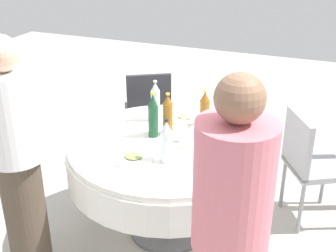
{
  "coord_description": "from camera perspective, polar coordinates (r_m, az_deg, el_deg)",
  "views": [
    {
      "loc": [
        1.0,
        -2.53,
        2.12
      ],
      "look_at": [
        0.0,
        0.0,
        0.86
      ],
      "focal_mm": 47.97,
      "sensor_mm": 36.0,
      "label": 1
    }
  ],
  "objects": [
    {
      "name": "ground_plane",
      "position": [
        3.45,
        -0.0,
        -13.09
      ],
      "size": [
        10.0,
        10.0,
        0.0
      ],
      "primitive_type": "plane",
      "color": "#B7B2A8"
    },
    {
      "name": "dining_table",
      "position": [
        3.12,
        -0.0,
        -4.5
      ],
      "size": [
        1.38,
        1.38,
        0.74
      ],
      "color": "white",
      "rests_on": "ground_plane"
    },
    {
      "name": "bottle_amber_inner",
      "position": [
        3.22,
        4.68,
        1.98
      ],
      "size": [
        0.07,
        0.07,
        0.29
      ],
      "color": "#8C5619",
      "rests_on": "dining_table"
    },
    {
      "name": "bottle_amber_right",
      "position": [
        3.11,
        -0.03,
        1.39
      ],
      "size": [
        0.07,
        0.07,
        0.31
      ],
      "color": "#8C5619",
      "rests_on": "dining_table"
    },
    {
      "name": "bottle_dark_green_mid",
      "position": [
        3.07,
        -1.91,
        1.26
      ],
      "size": [
        0.07,
        0.07,
        0.32
      ],
      "color": "#194728",
      "rests_on": "dining_table"
    },
    {
      "name": "bottle_clear_far",
      "position": [
        2.75,
        -0.22,
        -2.08
      ],
      "size": [
        0.07,
        0.07,
        0.29
      ],
      "color": "silver",
      "rests_on": "dining_table"
    },
    {
      "name": "bottle_clear_near",
      "position": [
        3.32,
        -1.61,
        3.06
      ],
      "size": [
        0.07,
        0.07,
        0.31
      ],
      "color": "silver",
      "rests_on": "dining_table"
    },
    {
      "name": "wine_glass_far",
      "position": [
        3.01,
        1.76,
        -0.21
      ],
      "size": [
        0.08,
        0.08,
        0.15
      ],
      "color": "white",
      "rests_on": "dining_table"
    },
    {
      "name": "wine_glass_near",
      "position": [
        2.91,
        3.52,
        -0.93
      ],
      "size": [
        0.06,
        0.06,
        0.16
      ],
      "color": "white",
      "rests_on": "dining_table"
    },
    {
      "name": "plate_north",
      "position": [
        3.39,
        2.2,
        0.99
      ],
      "size": [
        0.24,
        0.24,
        0.04
      ],
      "color": "white",
      "rests_on": "dining_table"
    },
    {
      "name": "plate_left",
      "position": [
        2.84,
        -4.41,
        -4.05
      ],
      "size": [
        0.25,
        0.25,
        0.04
      ],
      "color": "white",
      "rests_on": "dining_table"
    },
    {
      "name": "knife_right",
      "position": [
        3.11,
        -9.71,
        -1.82
      ],
      "size": [
        0.16,
        0.11,
        0.0
      ],
      "primitive_type": "cube",
      "rotation": [
        0.0,
        0.0,
        5.73
      ],
      "color": "silver",
      "rests_on": "dining_table"
    },
    {
      "name": "folded_napkin",
      "position": [
        3.15,
        6.75,
        -1.1
      ],
      "size": [
        0.17,
        0.17,
        0.02
      ],
      "primitive_type": "cube",
      "rotation": [
        0.0,
        0.0,
        -0.37
      ],
      "color": "white",
      "rests_on": "dining_table"
    },
    {
      "name": "person_inner",
      "position": [
        2.05,
        7.83,
        -14.17
      ],
      "size": [
        0.34,
        0.34,
        1.61
      ],
      "rotation": [
        0.0,
        0.0,
        3.75
      ],
      "color": "slate",
      "rests_on": "ground_plane"
    },
    {
      "name": "person_right",
      "position": [
        2.82,
        -18.63,
        -4.05
      ],
      "size": [
        0.34,
        0.34,
        1.57
      ],
      "rotation": [
        0.0,
        0.0,
        2.35
      ],
      "color": "#4C3F33",
      "rests_on": "ground_plane"
    },
    {
      "name": "chair_front",
      "position": [
        4.19,
        -2.56,
        2.39
      ],
      "size": [
        0.55,
        0.55,
        0.87
      ],
      "rotation": [
        0.0,
        0.0,
        0.54
      ],
      "color": "#2D2D33",
      "rests_on": "ground_plane"
    },
    {
      "name": "chair_rear",
      "position": [
        3.44,
        17.38,
        -4.1
      ],
      "size": [
        0.55,
        0.55,
        0.87
      ],
      "rotation": [
        0.0,
        0.0,
        -1.05
      ],
      "color": "#99999E",
      "rests_on": "ground_plane"
    }
  ]
}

